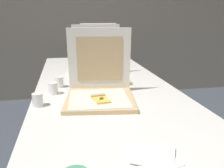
{
  "coord_description": "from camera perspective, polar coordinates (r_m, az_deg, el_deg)",
  "views": [
    {
      "loc": [
        -0.25,
        -0.9,
        1.21
      ],
      "look_at": [
        0.02,
        0.47,
        0.8
      ],
      "focal_mm": 38.23,
      "sensor_mm": 36.0,
      "label": 1
    }
  ],
  "objects": [
    {
      "name": "cup_white_near_left",
      "position": [
        1.32,
        -17.38,
        -3.66
      ],
      "size": [
        0.06,
        0.06,
        0.07
      ],
      "primitive_type": "cylinder",
      "color": "white",
      "rests_on": "table"
    },
    {
      "name": "cup_white_far",
      "position": [
        1.98,
        -9.93,
        3.34
      ],
      "size": [
        0.06,
        0.06,
        0.07
      ],
      "primitive_type": "cylinder",
      "color": "white",
      "rests_on": "table"
    },
    {
      "name": "wall_back",
      "position": [
        3.6,
        -7.5,
        17.51
      ],
      "size": [
        10.0,
        0.1,
        2.6
      ],
      "primitive_type": "cube",
      "color": "gray",
      "rests_on": "ground"
    },
    {
      "name": "napkin_pile",
      "position": [
        0.85,
        10.34,
        -16.99
      ],
      "size": [
        0.19,
        0.2,
        0.01
      ],
      "color": "white",
      "rests_on": "table"
    },
    {
      "name": "cup_white_near_center",
      "position": [
        1.5,
        -13.91,
        -1.06
      ],
      "size": [
        0.06,
        0.06,
        0.07
      ],
      "primitive_type": "cylinder",
      "color": "white",
      "rests_on": "table"
    },
    {
      "name": "pizza_box_middle",
      "position": [
        1.81,
        -3.02,
        3.05
      ],
      "size": [
        0.38,
        0.39,
        0.4
      ],
      "rotation": [
        0.0,
        0.0,
        0.02
      ],
      "color": "tan",
      "rests_on": "table"
    },
    {
      "name": "pizza_box_back",
      "position": [
        2.35,
        -2.22,
        6.06
      ],
      "size": [
        0.39,
        0.49,
        0.39
      ],
      "rotation": [
        0.0,
        0.0,
        0.03
      ],
      "color": "tan",
      "rests_on": "table"
    },
    {
      "name": "table",
      "position": [
        1.66,
        -1.87,
        -1.81
      ],
      "size": [
        0.91,
        2.37,
        0.74
      ],
      "color": "silver",
      "rests_on": "ground"
    },
    {
      "name": "pizza_box_front",
      "position": [
        1.36,
        -2.95,
        -1.44
      ],
      "size": [
        0.43,
        0.43,
        0.4
      ],
      "rotation": [
        0.0,
        0.0,
        -0.14
      ],
      "color": "tan",
      "rests_on": "table"
    },
    {
      "name": "cup_white_mid",
      "position": [
        1.63,
        -12.5,
        0.44
      ],
      "size": [
        0.06,
        0.06,
        0.07
      ],
      "primitive_type": "cylinder",
      "color": "white",
      "rests_on": "table"
    }
  ]
}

